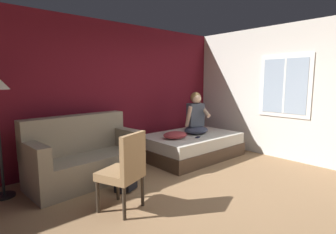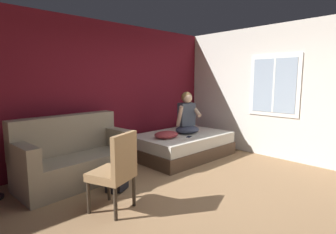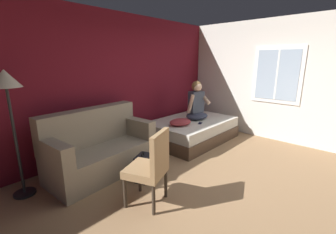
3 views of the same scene
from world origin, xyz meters
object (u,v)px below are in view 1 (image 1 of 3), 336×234
person_seated (196,117)px  cell_phone (198,137)px  bed (191,146)px  side_chair (125,169)px  throw_pillow (175,135)px  couch (84,157)px  backpack (125,177)px

person_seated → cell_phone: bearing=-131.1°
bed → side_chair: size_ratio=2.03×
side_chair → throw_pillow: 2.01m
side_chair → cell_phone: bearing=19.2°
cell_phone → person_seated: bearing=116.0°
couch → side_chair: size_ratio=1.79×
person_seated → couch: bearing=174.7°
side_chair → person_seated: 2.64m
bed → side_chair: 2.54m
side_chair → bed: bearing=24.9°
couch → cell_phone: bearing=-13.4°
bed → throw_pillow: bearing=-171.0°
bed → side_chair: (-2.29, -1.06, 0.30)m
throw_pillow → bed: bearing=9.0°
couch → cell_phone: 2.19m
cell_phone → side_chair: bearing=-93.7°
side_chair → person_seated: (2.41, 1.04, 0.30)m
person_seated → backpack: size_ratio=1.91×
bed → backpack: size_ratio=4.34×
person_seated → cell_phone: person_seated is taller
couch → cell_phone: (2.13, -0.51, 0.09)m
bed → throw_pillow: throw_pillow is taller
couch → person_seated: (2.38, -0.22, 0.44)m
backpack → cell_phone: size_ratio=3.18×
side_chair → couch: bearing=88.6°
bed → person_seated: person_seated is taller
side_chair → person_seated: bearing=23.4°
backpack → cell_phone: cell_phone is taller
backpack → throw_pillow: (1.43, 0.46, 0.36)m
side_chair → backpack: (0.33, 0.51, -0.34)m
bed → cell_phone: 0.42m
couch → backpack: size_ratio=3.83×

